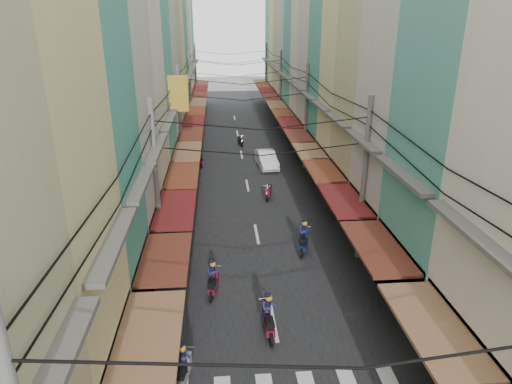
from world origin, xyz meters
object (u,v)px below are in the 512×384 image
bicycle (394,262)px  traffic_sign (450,322)px  market_umbrella (476,325)px  white_car (266,167)px

bicycle → traffic_sign: (-1.02, -7.30, 1.94)m
bicycle → traffic_sign: size_ratio=0.53×
market_umbrella → traffic_sign: (-0.52, 0.61, -0.31)m
bicycle → market_umbrella: size_ratio=0.56×
market_umbrella → traffic_sign: size_ratio=0.95×
market_umbrella → traffic_sign: 0.86m
market_umbrella → white_car: bearing=100.0°
traffic_sign → white_car: bearing=99.0°
bicycle → market_umbrella: 8.24m
white_car → traffic_sign: (3.69, -23.34, 1.94)m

